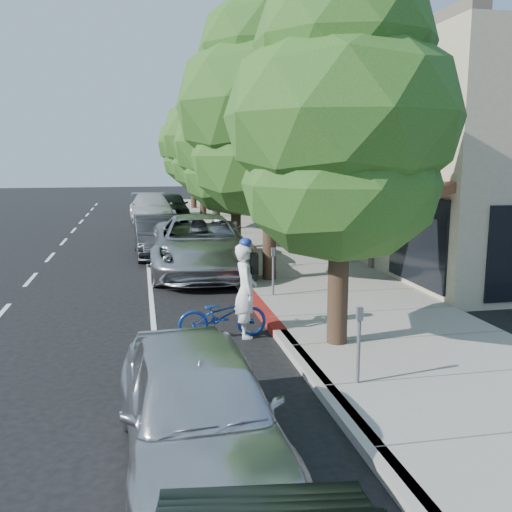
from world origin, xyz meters
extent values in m
plane|color=black|center=(0.00, 0.00, 0.00)|extent=(120.00, 120.00, 0.00)
cube|color=gray|center=(2.30, 8.00, 0.07)|extent=(4.60, 56.00, 0.15)
cube|color=#9E998E|center=(0.00, 8.00, 0.07)|extent=(0.30, 56.00, 0.15)
cube|color=maroon|center=(0.00, 1.00, 0.07)|extent=(0.32, 4.00, 0.15)
cube|color=#BFB193|center=(9.60, 18.00, 3.50)|extent=(10.00, 36.00, 7.00)
cylinder|color=black|center=(0.90, -2.00, 1.26)|extent=(0.40, 0.40, 2.53)
ellipsoid|color=#184314|center=(0.90, -2.00, 3.25)|extent=(3.77, 3.77, 3.02)
ellipsoid|color=#184314|center=(0.90, -2.00, 4.48)|extent=(4.44, 4.44, 3.55)
ellipsoid|color=#184314|center=(0.90, -2.00, 5.78)|extent=(3.33, 3.33, 2.66)
cylinder|color=black|center=(0.90, 4.00, 1.46)|extent=(0.40, 0.40, 2.93)
ellipsoid|color=#184314|center=(0.90, 4.00, 3.76)|extent=(4.64, 4.64, 3.71)
ellipsoid|color=#184314|center=(0.90, 4.00, 5.19)|extent=(5.46, 5.46, 4.37)
ellipsoid|color=#184314|center=(0.90, 4.00, 6.69)|extent=(4.09, 4.09, 3.27)
cylinder|color=black|center=(0.90, 10.00, 1.21)|extent=(0.40, 0.40, 2.42)
ellipsoid|color=#184314|center=(0.90, 10.00, 3.11)|extent=(4.19, 4.19, 3.36)
ellipsoid|color=#184314|center=(0.90, 10.00, 4.28)|extent=(4.93, 4.93, 3.95)
ellipsoid|color=#184314|center=(0.90, 10.00, 5.52)|extent=(3.70, 3.70, 2.96)
cylinder|color=black|center=(0.90, 16.00, 1.32)|extent=(0.40, 0.40, 2.65)
ellipsoid|color=#184314|center=(0.90, 16.00, 3.41)|extent=(4.44, 4.44, 3.55)
ellipsoid|color=#184314|center=(0.90, 16.00, 4.69)|extent=(5.23, 5.23, 4.18)
ellipsoid|color=#184314|center=(0.90, 16.00, 6.06)|extent=(3.92, 3.92, 3.14)
cylinder|color=black|center=(0.90, 22.00, 1.32)|extent=(0.40, 0.40, 2.63)
ellipsoid|color=#184314|center=(0.90, 22.00, 3.39)|extent=(3.56, 3.56, 2.85)
ellipsoid|color=#184314|center=(0.90, 22.00, 4.67)|extent=(4.19, 4.19, 3.35)
ellipsoid|color=#184314|center=(0.90, 22.00, 6.02)|extent=(3.14, 3.14, 2.51)
cylinder|color=black|center=(0.90, 28.00, 1.32)|extent=(0.40, 0.40, 2.64)
ellipsoid|color=#184314|center=(0.90, 28.00, 3.40)|extent=(4.24, 4.24, 3.39)
ellipsoid|color=#184314|center=(0.90, 28.00, 4.68)|extent=(4.99, 4.99, 3.99)
ellipsoid|color=#184314|center=(0.90, 28.00, 6.04)|extent=(3.74, 3.74, 2.99)
imported|color=white|center=(-0.70, -0.82, 0.99)|extent=(0.52, 0.75, 1.99)
imported|color=navy|center=(-1.20, -0.82, 0.49)|extent=(1.89, 0.73, 0.98)
imported|color=#AFB0B4|center=(-0.94, 6.06, 0.93)|extent=(3.36, 6.81, 1.86)
imported|color=black|center=(-2.20, 9.41, 0.78)|extent=(1.86, 4.79, 1.56)
imported|color=#B9B9B9|center=(-2.20, 20.38, 0.82)|extent=(2.60, 5.79, 1.65)
imported|color=black|center=(-0.97, 22.29, 0.80)|extent=(1.97, 4.72, 1.60)
imported|color=silver|center=(-2.20, -5.77, 0.78)|extent=(2.04, 4.65, 1.56)
imported|color=black|center=(3.67, 11.08, 1.01)|extent=(0.85, 0.67, 1.72)
camera|label=1|loc=(-2.79, -12.22, 3.77)|focal=40.00mm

